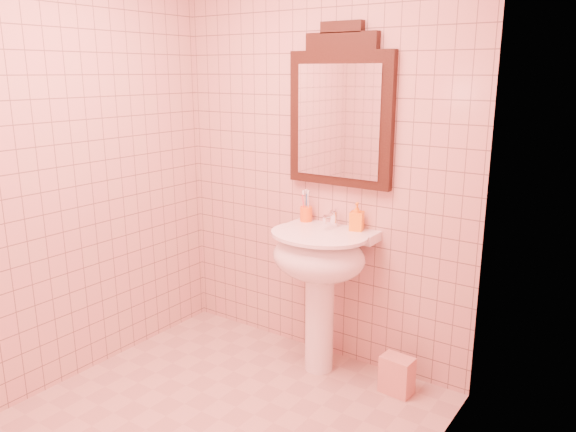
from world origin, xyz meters
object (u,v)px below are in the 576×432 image
Objects in this scene: pedestal_sink at (319,266)px; mirror at (340,112)px; toothbrush_cup at (306,214)px; soap_dispenser at (357,217)px; towel at (397,375)px.

mirror is at bearing 90.00° from pedestal_sink.
toothbrush_cup is (-0.20, 0.17, 0.25)m from pedestal_sink.
pedestal_sink is 5.03× the size of toothbrush_cup.
pedestal_sink is 5.23× the size of soap_dispenser.
pedestal_sink is at bearing -176.55° from towel.
pedestal_sink is 0.89m from mirror.
pedestal_sink is at bearing -148.21° from soap_dispenser.
pedestal_sink is at bearing -39.38° from toothbrush_cup.
mirror is at bearing 10.05° from toothbrush_cup.
towel is at bearing -35.62° from soap_dispenser.
pedestal_sink is at bearing -90.00° from mirror.
mirror is 0.61m from soap_dispenser.
soap_dispenser reaches higher than pedestal_sink.
towel is (0.50, -0.17, -1.42)m from mirror.
pedestal_sink is 0.94× the size of mirror.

